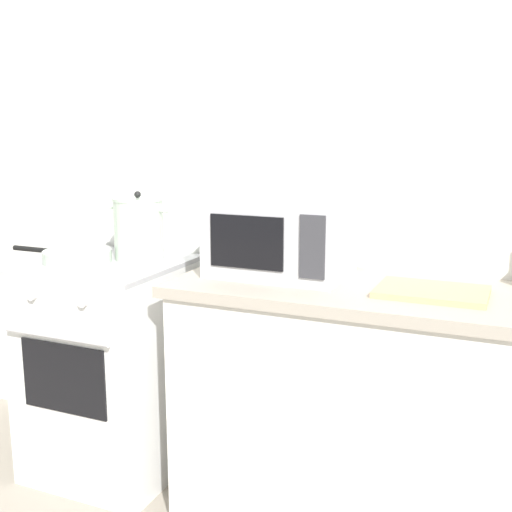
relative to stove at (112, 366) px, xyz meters
name	(u,v)px	position (x,y,z in m)	size (l,w,h in m)	color
back_wall	(285,181)	(0.65, 0.37, 0.79)	(4.40, 0.10, 2.50)	silver
lower_cabinet_right	(406,421)	(1.25, 0.02, -0.02)	(1.64, 0.56, 0.88)	white
countertop_right	(412,297)	(1.25, 0.02, 0.44)	(1.70, 0.60, 0.04)	#ADA393
stove	(112,366)	(0.00, 0.00, 0.00)	(0.60, 0.64, 0.92)	white
stock_pot	(139,228)	(0.09, 0.11, 0.59)	(0.30, 0.21, 0.29)	beige
frying_pan	(76,256)	(-0.12, -0.05, 0.48)	(0.48, 0.28, 0.05)	beige
microwave	(281,235)	(0.74, 0.08, 0.61)	(0.50, 0.37, 0.30)	silver
cutting_board	(432,292)	(1.32, 0.00, 0.47)	(0.36, 0.26, 0.02)	tan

